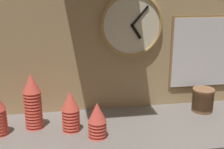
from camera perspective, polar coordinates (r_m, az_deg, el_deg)
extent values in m
cube|color=slate|center=(1.49, 1.40, -11.22)|extent=(1.60, 0.56, 0.04)
cube|color=tan|center=(1.59, -0.33, 11.10)|extent=(1.60, 0.03, 1.05)
cone|color=#DB4C3D|center=(1.43, -8.31, -9.54)|extent=(0.09, 0.09, 0.10)
cone|color=#DB4C3D|center=(1.43, -8.34, -8.96)|extent=(0.09, 0.09, 0.10)
cone|color=#DB4C3D|center=(1.42, -8.36, -8.37)|extent=(0.09, 0.09, 0.10)
cone|color=#DB4C3D|center=(1.41, -8.39, -7.78)|extent=(0.09, 0.09, 0.10)
cone|color=#DB4C3D|center=(1.41, -8.42, -7.18)|extent=(0.09, 0.09, 0.10)
cone|color=#DB4C3D|center=(1.40, -8.44, -6.58)|extent=(0.09, 0.09, 0.10)
cone|color=#DB4C3D|center=(1.39, -8.47, -5.97)|extent=(0.09, 0.09, 0.10)
cone|color=#DB4C3D|center=(1.39, -8.50, -5.35)|extent=(0.09, 0.09, 0.10)
cone|color=#DB4C3D|center=(1.36, -2.99, -10.77)|extent=(0.09, 0.09, 0.10)
cone|color=#DB4C3D|center=(1.36, -3.00, -10.17)|extent=(0.09, 0.09, 0.10)
cone|color=#DB4C3D|center=(1.35, -3.01, -9.56)|extent=(0.09, 0.09, 0.10)
cone|color=#DB4C3D|center=(1.34, -3.02, -8.94)|extent=(0.09, 0.09, 0.10)
cone|color=#DB4C3D|center=(1.34, -3.03, -8.32)|extent=(0.09, 0.09, 0.10)
cone|color=#DB4C3D|center=(1.33, -3.04, -7.69)|extent=(0.09, 0.09, 0.10)
cone|color=#DB4C3D|center=(1.50, -15.55, -8.71)|extent=(0.09, 0.09, 0.10)
cone|color=#DB4C3D|center=(1.50, -15.59, -8.15)|extent=(0.09, 0.09, 0.10)
cone|color=#DB4C3D|center=(1.49, -15.64, -7.59)|extent=(0.09, 0.09, 0.10)
cone|color=#DB4C3D|center=(1.48, -15.69, -7.02)|extent=(0.09, 0.09, 0.10)
cone|color=#DB4C3D|center=(1.48, -15.74, -6.45)|extent=(0.09, 0.09, 0.10)
cone|color=#DB4C3D|center=(1.47, -15.78, -5.87)|extent=(0.09, 0.09, 0.10)
cone|color=#DB4C3D|center=(1.47, -15.83, -5.29)|extent=(0.09, 0.09, 0.10)
cone|color=#DB4C3D|center=(1.46, -15.88, -4.70)|extent=(0.09, 0.09, 0.10)
cone|color=#DB4C3D|center=(1.46, -15.93, -4.11)|extent=(0.09, 0.09, 0.10)
cone|color=#DB4C3D|center=(1.45, -15.98, -3.51)|extent=(0.09, 0.09, 0.10)
cone|color=#DB4C3D|center=(1.45, -16.02, -2.91)|extent=(0.09, 0.09, 0.10)
cone|color=#DB4C3D|center=(1.44, -16.07, -2.31)|extent=(0.09, 0.09, 0.10)
cone|color=#DB4C3D|center=(1.44, -16.12, -1.70)|extent=(0.09, 0.09, 0.10)
cylinder|color=brown|center=(1.74, 17.82, -6.47)|extent=(0.12, 0.12, 0.04)
cylinder|color=brown|center=(1.73, 17.87, -5.96)|extent=(0.12, 0.12, 0.04)
cylinder|color=brown|center=(1.73, 17.92, -5.44)|extent=(0.12, 0.12, 0.04)
cylinder|color=brown|center=(1.72, 17.97, -4.93)|extent=(0.12, 0.12, 0.04)
cylinder|color=brown|center=(1.72, 18.01, -4.40)|extent=(0.12, 0.12, 0.04)
cylinder|color=brown|center=(1.71, 18.06, -3.88)|extent=(0.12, 0.12, 0.04)
cylinder|color=brown|center=(1.71, 18.11, -3.35)|extent=(0.12, 0.12, 0.04)
torus|color=#946542|center=(1.70, 18.15, -2.94)|extent=(0.12, 0.12, 0.01)
cylinder|color=beige|center=(1.59, 3.99, 9.96)|extent=(0.35, 0.02, 0.35)
torus|color=#AD894C|center=(1.58, 4.06, 9.93)|extent=(0.36, 0.02, 0.36)
cube|color=black|center=(1.59, 4.95, 8.60)|extent=(0.06, 0.01, 0.08)
cube|color=black|center=(1.58, 5.74, 11.80)|extent=(0.10, 0.01, 0.11)
cylinder|color=black|center=(1.58, 4.11, 9.91)|extent=(0.02, 0.01, 0.02)
cube|color=olive|center=(1.78, 17.87, 4.29)|extent=(0.41, 0.01, 0.44)
cube|color=white|center=(1.78, 17.93, 4.26)|extent=(0.38, 0.01, 0.42)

